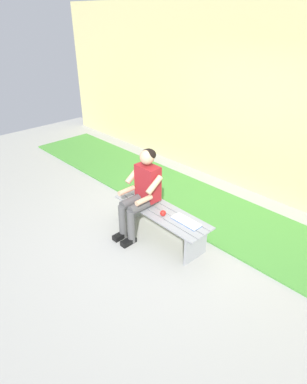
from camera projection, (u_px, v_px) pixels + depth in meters
name	position (u px, v px, depth m)	size (l,w,h in m)	color
ground_plane	(63.00, 237.00, 4.66)	(10.00, 7.00, 0.04)	#9E9E99
grass_strip	(207.00, 209.00, 5.26)	(9.00, 1.35, 0.03)	#478C38
brick_wall	(234.00, 98.00, 5.57)	(9.50, 0.24, 3.04)	#D1C684
bench_near	(161.00, 217.00, 4.47)	(1.52, 0.49, 0.44)	gray
person_seated	(141.00, 190.00, 4.42)	(0.50, 0.69, 1.24)	maroon
apple	(163.00, 213.00, 4.29)	(0.08, 0.08, 0.08)	red
book_open	(186.00, 221.00, 4.17)	(0.42, 0.17, 0.02)	white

